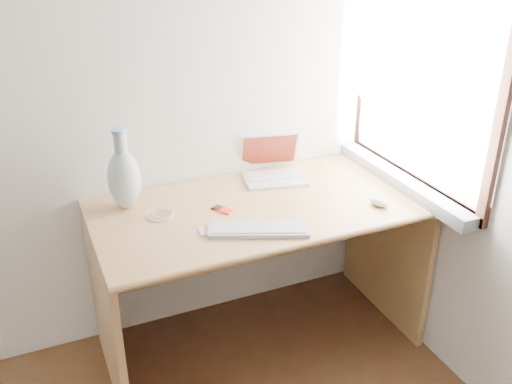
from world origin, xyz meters
name	(u,v)px	position (x,y,z in m)	size (l,w,h in m)	color
window	(417,76)	(1.72, 1.30, 1.28)	(0.11, 0.99, 1.10)	white
desk	(252,239)	(1.01, 1.47, 0.54)	(1.45, 0.72, 0.76)	tan
laptop	(272,169)	(1.18, 1.62, 0.81)	(0.32, 0.29, 0.20)	white
external_keyboard	(259,229)	(0.91, 1.16, 0.77)	(0.42, 0.27, 0.02)	silver
mouse	(380,202)	(1.48, 1.16, 0.78)	(0.05, 0.09, 0.03)	white
ipod	(223,210)	(0.84, 1.39, 0.77)	(0.09, 0.11, 0.01)	red
cable_coil	(160,215)	(0.58, 1.45, 0.77)	(0.12, 0.12, 0.01)	silver
remote	(202,231)	(0.70, 1.25, 0.77)	(0.03, 0.07, 0.01)	silver
vase	(124,177)	(0.47, 1.58, 0.91)	(0.14, 0.14, 0.36)	silver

